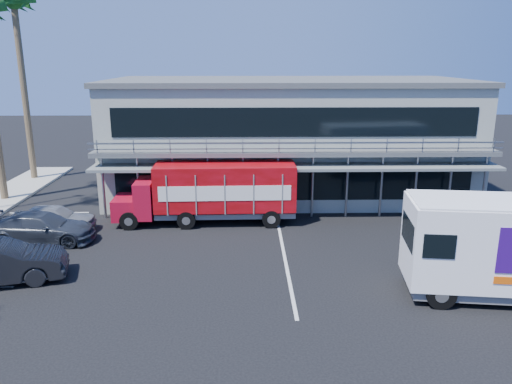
{
  "coord_description": "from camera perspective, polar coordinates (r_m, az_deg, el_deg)",
  "views": [
    {
      "loc": [
        0.29,
        -17.1,
        8.63
      ],
      "look_at": [
        0.78,
        6.22,
        2.3
      ],
      "focal_mm": 35.0,
      "sensor_mm": 36.0,
      "label": 1
    }
  ],
  "objects": [
    {
      "name": "parked_car_d",
      "position": [
        26.02,
        -23.29,
        -3.79
      ],
      "size": [
        5.04,
        2.11,
        1.45
      ],
      "primitive_type": "imported",
      "rotation": [
        0.0,
        0.0,
        1.56
      ],
      "color": "#2C313B",
      "rests_on": "ground"
    },
    {
      "name": "parked_car_e",
      "position": [
        27.37,
        -22.12,
        -2.81
      ],
      "size": [
        4.15,
        1.72,
        1.41
      ],
      "primitive_type": "imported",
      "rotation": [
        0.0,
        0.0,
        1.56
      ],
      "color": "gray",
      "rests_on": "ground"
    },
    {
      "name": "building",
      "position": [
        32.53,
        3.62,
        6.36
      ],
      "size": [
        22.4,
        12.0,
        7.3
      ],
      "color": "#989C8F",
      "rests_on": "ground"
    },
    {
      "name": "palm_f",
      "position": [
        38.89,
        -25.85,
        17.94
      ],
      "size": [
        2.8,
        2.8,
        13.25
      ],
      "color": "brown",
      "rests_on": "ground"
    },
    {
      "name": "red_truck",
      "position": [
        26.55,
        -4.96,
        0.13
      ],
      "size": [
        9.59,
        2.52,
        3.21
      ],
      "rotation": [
        0.0,
        0.0,
        0.02
      ],
      "color": "#A70D25",
      "rests_on": "ground"
    },
    {
      "name": "ground",
      "position": [
        19.16,
        -1.97,
        -11.6
      ],
      "size": [
        120.0,
        120.0,
        0.0
      ],
      "primitive_type": "plane",
      "color": "black",
      "rests_on": "ground"
    }
  ]
}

